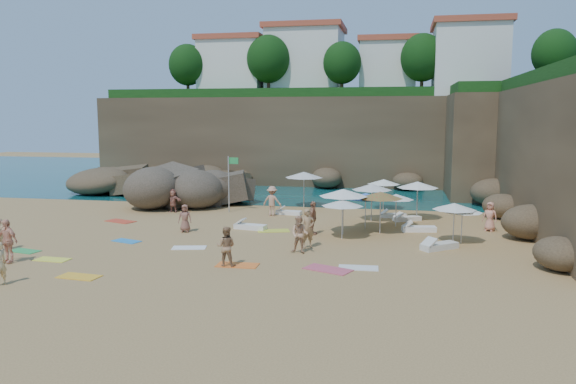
% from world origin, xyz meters
% --- Properties ---
extents(ground, '(120.00, 120.00, 0.00)m').
position_xyz_m(ground, '(0.00, 0.00, 0.00)').
color(ground, tan).
rests_on(ground, ground).
extents(seawater, '(120.00, 120.00, 0.00)m').
position_xyz_m(seawater, '(0.00, 30.00, 0.00)').
color(seawater, '#0C4751').
rests_on(seawater, ground).
extents(cliff_back, '(44.00, 8.00, 8.00)m').
position_xyz_m(cliff_back, '(2.00, 25.00, 4.00)').
color(cliff_back, brown).
rests_on(cliff_back, ground).
extents(cliff_corner, '(10.00, 12.00, 8.00)m').
position_xyz_m(cliff_corner, '(17.00, 20.00, 4.00)').
color(cliff_corner, brown).
rests_on(cliff_corner, ground).
extents(rock_promontory, '(12.00, 7.00, 2.00)m').
position_xyz_m(rock_promontory, '(-11.00, 16.00, 0.00)').
color(rock_promontory, brown).
rests_on(rock_promontory, ground).
extents(clifftop_buildings, '(28.48, 9.48, 7.00)m').
position_xyz_m(clifftop_buildings, '(2.96, 25.79, 11.24)').
color(clifftop_buildings, white).
rests_on(clifftop_buildings, cliff_back).
extents(clifftop_trees, '(35.60, 23.82, 4.40)m').
position_xyz_m(clifftop_trees, '(4.78, 19.52, 11.26)').
color(clifftop_trees, '#11380F').
rests_on(clifftop_trees, ground).
extents(marina_masts, '(3.10, 0.10, 6.00)m').
position_xyz_m(marina_masts, '(-16.50, 30.00, 3.00)').
color(marina_masts, white).
rests_on(marina_masts, ground).
extents(rock_outcrop, '(7.75, 5.96, 3.01)m').
position_xyz_m(rock_outcrop, '(-5.82, 9.34, 0.00)').
color(rock_outcrop, brown).
rests_on(rock_outcrop, ground).
extents(flag_pole, '(0.72, 0.14, 3.72)m').
position_xyz_m(flag_pole, '(-2.66, 7.02, 2.37)').
color(flag_pole, silver).
rests_on(flag_pole, ground).
extents(parasol_0, '(2.41, 2.41, 2.28)m').
position_xyz_m(parasol_0, '(6.64, 5.56, 2.09)').
color(parasol_0, silver).
rests_on(parasol_0, ground).
extents(parasol_1, '(2.62, 2.62, 2.48)m').
position_xyz_m(parasol_1, '(1.77, 9.91, 2.28)').
color(parasol_1, silver).
rests_on(parasol_1, ground).
extents(parasol_2, '(2.20, 2.20, 2.08)m').
position_xyz_m(parasol_2, '(7.23, 9.92, 1.91)').
color(parasol_2, silver).
rests_on(parasol_2, ground).
extents(parasol_4, '(2.00, 2.00, 1.89)m').
position_xyz_m(parasol_4, '(8.10, 4.10, 1.74)').
color(parasol_4, silver).
rests_on(parasol_4, ground).
extents(parasol_5, '(2.60, 2.60, 2.46)m').
position_xyz_m(parasol_5, '(5.32, 1.42, 2.26)').
color(parasol_5, silver).
rests_on(parasol_5, ground).
extents(parasol_6, '(2.42, 2.42, 2.29)m').
position_xyz_m(parasol_6, '(7.27, 2.05, 2.10)').
color(parasol_6, silver).
rests_on(parasol_6, ground).
extents(parasol_7, '(2.50, 2.50, 2.36)m').
position_xyz_m(parasol_7, '(9.35, 6.56, 2.17)').
color(parasol_7, silver).
rests_on(parasol_7, ground).
extents(parasol_8, '(1.99, 1.99, 1.88)m').
position_xyz_m(parasol_8, '(11.35, 0.39, 1.73)').
color(parasol_8, silver).
rests_on(parasol_8, ground).
extents(parasol_9, '(2.17, 2.17, 2.05)m').
position_xyz_m(parasol_9, '(5.39, 0.31, 1.88)').
color(parasol_9, silver).
rests_on(parasol_9, ground).
extents(parasol_10, '(2.15, 2.15, 2.03)m').
position_xyz_m(parasol_10, '(6.41, 3.18, 1.86)').
color(parasol_10, silver).
rests_on(parasol_10, ground).
extents(parasol_11, '(2.15, 2.15, 2.03)m').
position_xyz_m(parasol_11, '(10.95, 0.32, 1.87)').
color(parasol_11, silver).
rests_on(parasol_11, ground).
extents(lounger_0, '(1.70, 0.82, 0.25)m').
position_xyz_m(lounger_0, '(7.94, 7.06, 0.13)').
color(lounger_0, white).
rests_on(lounger_0, ground).
extents(lounger_1, '(1.71, 0.78, 0.26)m').
position_xyz_m(lounger_1, '(1.30, 6.83, 0.13)').
color(lounger_1, white).
rests_on(lounger_1, ground).
extents(lounger_2, '(1.77, 1.31, 0.26)m').
position_xyz_m(lounger_2, '(8.77, 6.09, 0.13)').
color(lounger_2, white).
rests_on(lounger_2, ground).
extents(lounger_3, '(1.90, 0.92, 0.28)m').
position_xyz_m(lounger_3, '(0.09, 1.75, 0.14)').
color(lounger_3, white).
rests_on(lounger_3, ground).
extents(lounger_4, '(1.91, 0.89, 0.29)m').
position_xyz_m(lounger_4, '(9.37, 2.97, 0.14)').
color(lounger_4, white).
rests_on(lounger_4, ground).
extents(lounger_5, '(1.89, 1.71, 0.30)m').
position_xyz_m(lounger_5, '(10.19, -1.13, 0.15)').
color(lounger_5, silver).
rests_on(lounger_5, ground).
extents(towel_2, '(1.72, 0.98, 0.03)m').
position_xyz_m(towel_2, '(-4.13, -8.68, 0.01)').
color(towel_2, yellow).
rests_on(towel_2, ground).
extents(towel_3, '(1.61, 1.03, 0.03)m').
position_xyz_m(towel_3, '(-9.03, -5.32, 0.01)').
color(towel_3, green).
rests_on(towel_3, ground).
extents(towel_4, '(1.55, 0.83, 0.03)m').
position_xyz_m(towel_4, '(-6.78, -6.49, 0.01)').
color(towel_4, '#F6F640').
rests_on(towel_4, ground).
extents(towel_5, '(1.75, 1.14, 0.03)m').
position_xyz_m(towel_5, '(-1.65, -3.19, 0.01)').
color(towel_5, white).
rests_on(towel_5, ground).
extents(towel_7, '(2.05, 1.50, 0.03)m').
position_xyz_m(towel_7, '(-8.22, 2.50, 0.02)').
color(towel_7, red).
rests_on(towel_7, ground).
extents(towel_8, '(1.63, 1.16, 0.03)m').
position_xyz_m(towel_8, '(-5.30, -2.43, 0.01)').
color(towel_8, '#2787D2').
rests_on(towel_8, ground).
extents(towel_9, '(2.18, 1.66, 0.03)m').
position_xyz_m(towel_9, '(5.40, -5.74, 0.02)').
color(towel_9, '#CB4F64').
rests_on(towel_9, ground).
extents(towel_10, '(1.79, 0.93, 0.03)m').
position_xyz_m(towel_10, '(1.53, -5.81, 0.02)').
color(towel_10, orange).
rests_on(towel_10, ground).
extents(towel_12, '(1.91, 1.34, 0.03)m').
position_xyz_m(towel_12, '(1.47, 1.53, 0.02)').
color(towel_12, '#D4DA39').
rests_on(towel_12, ground).
extents(towel_13, '(1.70, 0.91, 0.03)m').
position_xyz_m(towel_13, '(6.63, -5.25, 0.01)').
color(towel_13, white).
rests_on(towel_13, ground).
extents(person_stand_1, '(0.87, 0.69, 1.72)m').
position_xyz_m(person_stand_1, '(1.11, -6.03, 0.86)').
color(person_stand_1, '#A47752').
rests_on(person_stand_1, ground).
extents(person_stand_2, '(1.29, 0.67, 1.90)m').
position_xyz_m(person_stand_2, '(0.34, 6.21, 0.95)').
color(person_stand_2, tan).
rests_on(person_stand_2, ground).
extents(person_stand_3, '(0.49, 1.08, 1.80)m').
position_xyz_m(person_stand_3, '(3.74, 1.05, 0.90)').
color(person_stand_3, '#A87254').
rests_on(person_stand_3, ground).
extents(person_stand_4, '(0.91, 0.76, 1.63)m').
position_xyz_m(person_stand_4, '(13.21, 3.84, 0.81)').
color(person_stand_4, '#E19176').
rests_on(person_stand_4, ground).
extents(person_stand_5, '(1.50, 0.68, 1.56)m').
position_xyz_m(person_stand_5, '(-6.39, 6.23, 0.78)').
color(person_stand_5, '#AC6856').
rests_on(person_stand_5, ground).
extents(person_lie_1, '(1.46, 2.07, 0.46)m').
position_xyz_m(person_lie_1, '(-8.32, -7.33, 0.23)').
color(person_lie_1, '#EEA887').
rests_on(person_lie_1, ground).
extents(person_lie_2, '(0.99, 1.60, 0.40)m').
position_xyz_m(person_lie_2, '(-3.23, 0.32, 0.20)').
color(person_lie_2, brown).
rests_on(person_lie_2, ground).
extents(person_lie_4, '(1.53, 1.95, 0.45)m').
position_xyz_m(person_lie_4, '(3.97, -2.07, 0.22)').
color(person_lie_4, '#A37B51').
rests_on(person_lie_4, ground).
extents(person_lie_5, '(1.02, 1.81, 0.66)m').
position_xyz_m(person_lie_5, '(3.77, -3.23, 0.33)').
color(person_lie_5, tan).
rests_on(person_lie_5, ground).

